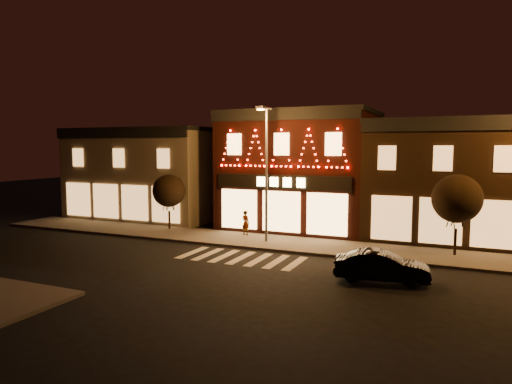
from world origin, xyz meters
The scene contains 10 objects.
ground centered at (0.00, 0.00, 0.00)m, with size 120.00×120.00×0.00m, color black.
sidewalk_far centered at (2.00, 8.00, 0.07)m, with size 44.00×4.00×0.15m, color #47423D.
building_left centered at (-13.00, 13.99, 3.66)m, with size 12.20×8.28×7.30m.
building_pulp centered at (0.00, 13.98, 4.16)m, with size 10.20×8.34×8.30m.
building_right_a centered at (9.50, 13.99, 3.76)m, with size 9.20×8.28×7.50m.
streetlamp_mid centered at (-0.12, 7.61, 4.85)m, with size 0.66×1.84×8.00m.
tree_left centered at (-8.00, 9.11, 2.80)m, with size 2.26×2.26×3.78m.
tree_right centered at (10.30, 8.60, 3.13)m, with size 2.55×2.55×4.26m.
dark_sedan centered at (7.42, 2.63, 0.66)m, with size 1.41×4.04×1.33m, color black.
pedestrian centered at (-2.16, 9.17, 0.94)m, with size 0.58×0.38×1.59m, color gray.
Camera 1 is at (10.31, -17.47, 5.83)m, focal length 32.33 mm.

